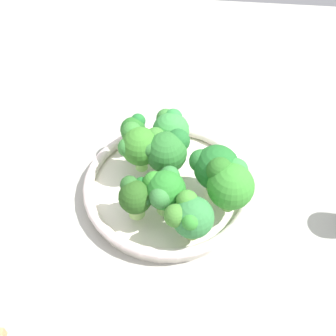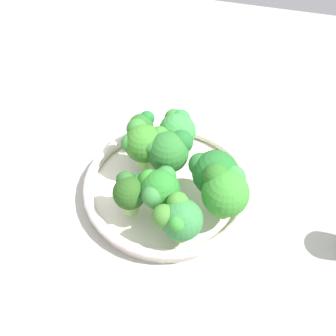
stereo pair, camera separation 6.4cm
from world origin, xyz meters
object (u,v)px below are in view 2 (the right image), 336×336
broccoli_floret_3 (142,126)px  broccoli_floret_7 (130,192)px  broccoli_floret_0 (177,130)px  broccoli_floret_2 (159,189)px  bowl (168,187)px  broccoli_floret_4 (214,173)px  broccoli_floret_6 (170,150)px  broccoli_floret_8 (226,191)px  broccoli_floret_5 (179,218)px  broccoli_floret_1 (144,142)px

broccoli_floret_3 → broccoli_floret_7: size_ratio=0.84×
broccoli_floret_0 → broccoli_floret_7: bearing=-104.7°
broccoli_floret_2 → broccoli_floret_3: broccoli_floret_2 is taller
bowl → broccoli_floret_4: 9.11cm
broccoli_floret_6 → broccoli_floret_4: bearing=-21.4°
broccoli_floret_3 → bowl: bearing=-50.6°
broccoli_floret_3 → broccoli_floret_0: bearing=-6.9°
broccoli_floret_6 → broccoli_floret_3: bearing=137.3°
broccoli_floret_7 → broccoli_floret_8: (12.77, 2.70, 0.98)cm
broccoli_floret_3 → broccoli_floret_5: broccoli_floret_5 is taller
broccoli_floret_0 → broccoli_floret_2: bearing=-88.1°
bowl → broccoli_floret_2: (0.06, -5.22, 5.77)cm
broccoli_floret_1 → broccoli_floret_8: size_ratio=0.96×
broccoli_floret_1 → broccoli_floret_3: bearing=109.7°
broccoli_floret_0 → broccoli_floret_2: 12.09cm
broccoli_floret_6 → broccoli_floret_8: size_ratio=0.96×
broccoli_floret_0 → broccoli_floret_5: broccoli_floret_0 is taller
broccoli_floret_4 → broccoli_floret_6: 7.52cm
broccoli_floret_0 → broccoli_floret_8: size_ratio=0.90×
broccoli_floret_2 → broccoli_floret_3: 14.32cm
bowl → broccoli_floret_8: 11.43cm
broccoli_floret_7 → broccoli_floret_6: bearing=66.6°
broccoli_floret_2 → broccoli_floret_7: (-3.81, -0.95, -0.65)cm
broccoli_floret_5 → broccoli_floret_7: size_ratio=1.14×
broccoli_floret_5 → broccoli_floret_8: size_ratio=0.88×
broccoli_floret_1 → broccoli_floret_4: broccoli_floret_4 is taller
bowl → broccoli_floret_3: 10.78cm
broccoli_floret_3 → broccoli_floret_8: 18.91cm
broccoli_floret_0 → broccoli_floret_6: size_ratio=0.94×
broccoli_floret_2 → broccoli_floret_5: bearing=-45.3°
broccoli_floret_0 → broccoli_floret_6: (0.13, -4.84, 0.42)cm
broccoli_floret_6 → broccoli_floret_8: 10.74cm
broccoli_floret_3 → broccoli_floret_8: bearing=-35.9°
broccoli_floret_8 → broccoli_floret_4: bearing=128.9°
broccoli_floret_3 → broccoli_floret_5: size_ratio=0.74×
broccoli_floret_6 → broccoli_floret_7: broccoli_floret_6 is taller
broccoli_floret_6 → broccoli_floret_8: broccoli_floret_8 is taller
broccoli_floret_4 → broccoli_floret_7: broccoli_floret_4 is taller
broccoli_floret_0 → broccoli_floret_1: 5.95cm
broccoli_floret_3 → broccoli_floret_6: size_ratio=0.68×
bowl → broccoli_floret_0: broccoli_floret_0 is taller
broccoli_floret_6 → broccoli_floret_7: (-3.55, -8.19, -0.91)cm
broccoli_floret_2 → broccoli_floret_3: size_ratio=1.38×
broccoli_floret_2 → broccoli_floret_5: 5.42cm
broccoli_floret_1 → broccoli_floret_8: 14.76cm
broccoli_floret_2 → broccoli_floret_6: bearing=92.1°
broccoli_floret_5 → broccoli_floret_6: size_ratio=0.92×
broccoli_floret_0 → broccoli_floret_4: 10.42cm
broccoli_floret_1 → broccoli_floret_5: 14.33cm
broccoli_floret_6 → bowl: bearing=-84.2°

